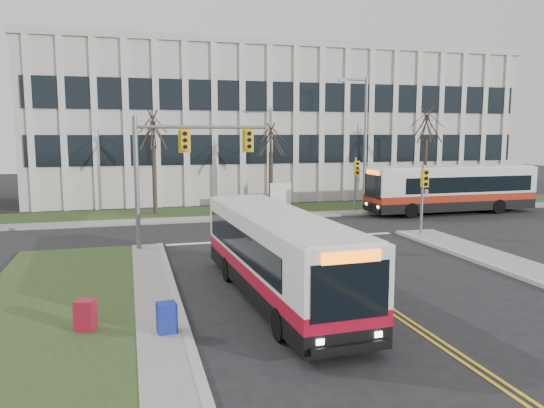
{
  "coord_description": "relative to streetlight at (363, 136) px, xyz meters",
  "views": [
    {
      "loc": [
        -7.66,
        -17.56,
        5.42
      ],
      "look_at": [
        -0.96,
        7.06,
        2.0
      ],
      "focal_mm": 35.0,
      "sensor_mm": 36.0,
      "label": 1
    }
  ],
  "objects": [
    {
      "name": "signal_pole_far",
      "position": [
        -0.83,
        -0.8,
        -2.69
      ],
      "size": [
        0.34,
        0.39,
        3.8
      ],
      "color": "slate",
      "rests_on": "ground"
    },
    {
      "name": "bus_cross",
      "position": [
        5.47,
        -2.42,
        -3.62
      ],
      "size": [
        11.82,
        2.76,
        3.14
      ],
      "primitive_type": null,
      "rotation": [
        0.0,
        0.0,
        -1.55
      ],
      "color": "silver",
      "rests_on": "ground"
    },
    {
      "name": "tree_mid",
      "position": [
        -6.03,
        2.0,
        -0.31
      ],
      "size": [
        1.8,
        1.8,
        6.82
      ],
      "color": "#42352B",
      "rests_on": "ground"
    },
    {
      "name": "grass_verge",
      "position": [
        -18.03,
        -21.2,
        -5.13
      ],
      "size": [
        5.0,
        26.0,
        0.12
      ],
      "primitive_type": "cube",
      "color": "#2F441D",
      "rests_on": "ground"
    },
    {
      "name": "office_building",
      "position": [
        -3.03,
        13.8,
        0.81
      ],
      "size": [
        40.0,
        16.0,
        12.0
      ],
      "primitive_type": "cube",
      "color": "beige",
      "rests_on": "ground"
    },
    {
      "name": "tree_right",
      "position": [
        5.97,
        1.8,
        0.71
      ],
      "size": [
        1.8,
        1.8,
        8.25
      ],
      "color": "#42352B",
      "rests_on": "ground"
    },
    {
      "name": "newspaper_box_red",
      "position": [
        -16.94,
        -19.12,
        -4.72
      ],
      "size": [
        0.62,
        0.59,
        0.95
      ],
      "primitive_type": "cube",
      "rotation": [
        0.0,
        0.0,
        -0.33
      ],
      "color": "maroon",
      "rests_on": "ground"
    },
    {
      "name": "sidewalk_cross",
      "position": [
        -3.03,
        -1.0,
        -5.12
      ],
      "size": [
        44.0,
        1.6,
        0.14
      ],
      "primitive_type": "cube",
      "color": "#9E9B93",
      "rests_on": "ground"
    },
    {
      "name": "streetlight",
      "position": [
        0.0,
        0.0,
        0.0
      ],
      "size": [
        2.15,
        0.25,
        9.2
      ],
      "color": "slate",
      "rests_on": "ground"
    },
    {
      "name": "signal_pole_near",
      "position": [
        -0.83,
        -9.3,
        -2.69
      ],
      "size": [
        0.34,
        0.39,
        3.8
      ],
      "color": "slate",
      "rests_on": "ground"
    },
    {
      "name": "ground",
      "position": [
        -8.03,
        -16.2,
        -5.19
      ],
      "size": [
        120.0,
        120.0,
        0.0
      ],
      "primitive_type": "plane",
      "color": "black",
      "rests_on": "ground"
    },
    {
      "name": "tree_left",
      "position": [
        -14.03,
        1.8,
        0.32
      ],
      "size": [
        1.8,
        1.8,
        7.7
      ],
      "color": "#42352B",
      "rests_on": "ground"
    },
    {
      "name": "newspaper_box_blue",
      "position": [
        -14.83,
        -19.92,
        -4.72
      ],
      "size": [
        0.55,
        0.51,
        0.95
      ],
      "primitive_type": "cube",
      "rotation": [
        0.0,
        0.0,
        0.13
      ],
      "color": "navy",
      "rests_on": "ground"
    },
    {
      "name": "directory_sign",
      "position": [
        -5.53,
        1.3,
        -4.02
      ],
      "size": [
        1.5,
        0.12,
        2.0
      ],
      "color": "slate",
      "rests_on": "ground"
    },
    {
      "name": "mast_arm_signal",
      "position": [
        -13.65,
        -9.04,
        -0.94
      ],
      "size": [
        6.11,
        0.38,
        6.2
      ],
      "color": "slate",
      "rests_on": "ground"
    },
    {
      "name": "building_lawn",
      "position": [
        -3.03,
        1.8,
        -5.13
      ],
      "size": [
        44.0,
        5.0,
        0.12
      ],
      "primitive_type": "cube",
      "color": "#2F441D",
      "rests_on": "ground"
    },
    {
      "name": "sidewalk_west",
      "position": [
        -15.03,
        -21.2,
        -5.12
      ],
      "size": [
        1.2,
        26.0,
        0.14
      ],
      "primitive_type": "cube",
      "color": "#9E9B93",
      "rests_on": "ground"
    },
    {
      "name": "bus_main",
      "position": [
        -11.09,
        -17.56,
        -3.79
      ],
      "size": [
        2.79,
        10.66,
        2.82
      ],
      "primitive_type": null,
      "rotation": [
        0.0,
        0.0,
        0.05
      ],
      "color": "silver",
      "rests_on": "ground"
    }
  ]
}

